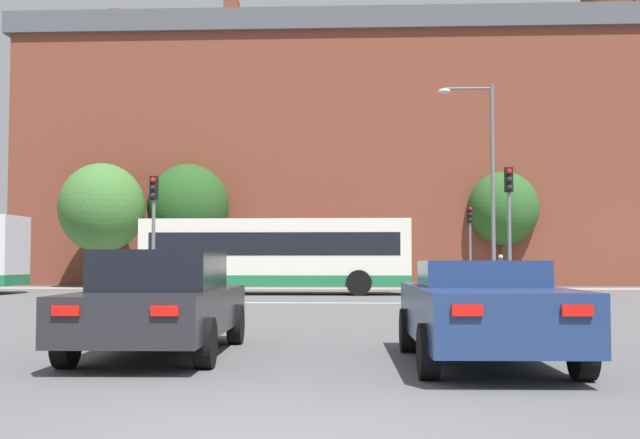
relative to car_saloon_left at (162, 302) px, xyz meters
The scene contains 14 objects.
stop_line_strip 14.54m from the car_saloon_left, 81.45° to the left, with size 8.92×0.30×0.01m, color silver.
far_pavement 27.92m from the car_saloon_left, 85.56° to the left, with size 69.91×2.50×0.01m, color gray.
brick_civic_building 39.43m from the car_saloon_left, 84.50° to the left, with size 41.09×13.89×21.48m.
car_saloon_left is the anchor object (origin of this frame).
car_roadster_right 4.54m from the car_saloon_left, 10.78° to the right, with size 2.03×4.56×1.35m.
bus_crossing_lead 20.96m from the car_saloon_left, 91.31° to the left, with size 10.76×2.66×3.02m.
traffic_light_near_right 16.42m from the car_saloon_left, 61.95° to the left, with size 0.26×0.31×4.35m.
traffic_light_far_right 28.15m from the car_saloon_left, 73.15° to the left, with size 0.26×0.31×3.97m.
traffic_light_near_left 15.54m from the car_saloon_left, 105.00° to the left, with size 0.26×0.31×4.18m.
street_lamp_junction 22.27m from the car_saloon_left, 69.03° to the left, with size 2.21×0.36×8.37m.
pedestrian_waiting 29.77m from the car_saloon_left, 70.82° to the left, with size 0.30×0.44×1.67m.
tree_by_building 33.65m from the car_saloon_left, 71.56° to the left, with size 3.78×3.78×6.14m.
tree_kerbside 30.92m from the car_saloon_left, 109.61° to the left, with size 4.37×4.37×6.37m.
tree_distant 31.67m from the car_saloon_left, 101.45° to the left, with size 4.34×4.34×6.53m.
Camera 1 is at (0.67, -5.97, 1.34)m, focal length 45.00 mm.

